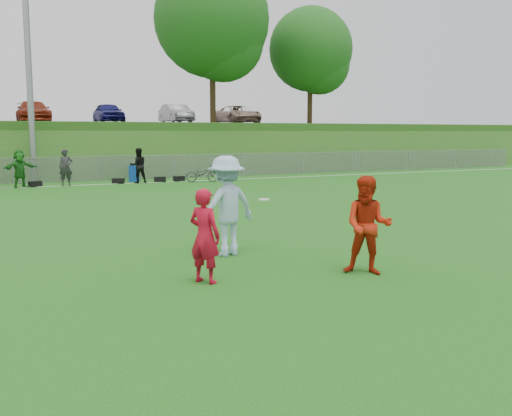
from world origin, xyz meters
TOP-DOWN VIEW (x-y plane):
  - ground at (0.00, 0.00)m, footprint 120.00×120.00m
  - sideline_far at (0.00, 18.00)m, footprint 60.00×0.10m
  - fence at (0.00, 20.00)m, footprint 58.00×0.06m
  - light_pole at (-3.00, 20.80)m, footprint 1.20×0.40m
  - berm at (0.00, 31.00)m, footprint 120.00×18.00m
  - parking_lot at (0.00, 33.00)m, footprint 120.00×12.00m
  - tree_green_near at (8.16, 24.42)m, footprint 7.14×7.14m
  - tree_green_far at (16.16, 25.92)m, footprint 5.88×5.88m
  - car_row at (-1.17, 32.00)m, footprint 32.04×5.18m
  - spectator_row at (-2.95, 18.00)m, footprint 7.93×1.08m
  - gear_bags at (0.90, 18.10)m, footprint 7.41×0.55m
  - player_red_left at (-2.14, -0.84)m, footprint 0.63×0.68m
  - player_red_center at (0.61, -1.52)m, footprint 1.05×1.04m
  - player_blue at (-1.00, 0.95)m, footprint 1.42×1.01m
  - frisbee at (-0.09, 1.09)m, footprint 0.24×0.24m
  - recycling_bin at (1.55, 18.98)m, footprint 0.63×0.63m
  - bicycle at (4.52, 17.20)m, footprint 1.69×0.85m

SIDE VIEW (x-z plane):
  - ground at x=0.00m, z-range 0.00..0.00m
  - sideline_far at x=0.00m, z-range 0.00..0.01m
  - gear_bags at x=0.90m, z-range 0.00..0.26m
  - recycling_bin at x=1.55m, z-range 0.00..0.82m
  - bicycle at x=4.52m, z-range 0.00..0.85m
  - fence at x=0.00m, z-range 0.00..1.30m
  - player_red_left at x=-2.14m, z-range 0.00..1.56m
  - spectator_row at x=-2.95m, z-range 0.00..1.69m
  - player_red_center at x=0.61m, z-range 0.00..1.71m
  - player_blue at x=-1.00m, z-range 0.00..1.99m
  - frisbee at x=-0.09m, z-range 1.05..1.08m
  - berm at x=0.00m, z-range 0.00..3.00m
  - parking_lot at x=0.00m, z-range 3.00..3.10m
  - car_row at x=-1.17m, z-range 3.10..4.54m
  - light_pole at x=-3.00m, z-range 0.63..12.78m
  - tree_green_far at x=16.16m, z-range 3.87..12.06m
  - tree_green_near at x=8.16m, z-range 4.06..14.00m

